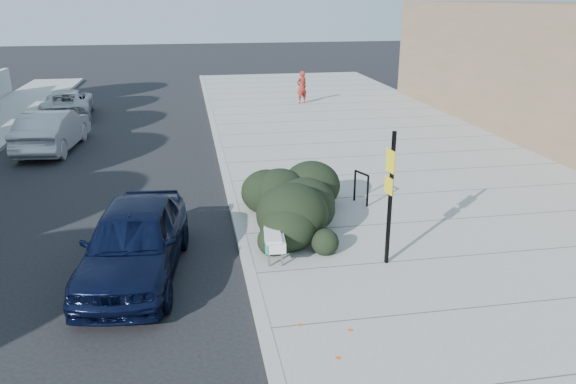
# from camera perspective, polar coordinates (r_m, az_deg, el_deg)

# --- Properties ---
(ground) EXTENTS (120.00, 120.00, 0.00)m
(ground) POSITION_cam_1_polar(r_m,az_deg,el_deg) (11.46, -3.79, -8.94)
(ground) COLOR black
(ground) RESTS_ON ground
(sidewalk_near) EXTENTS (11.20, 50.00, 0.15)m
(sidewalk_near) POSITION_cam_1_polar(r_m,az_deg,el_deg) (17.29, 12.96, 0.82)
(sidewalk_near) COLOR gray
(sidewalk_near) RESTS_ON ground
(curb_near) EXTENTS (0.22, 50.00, 0.17)m
(curb_near) POSITION_cam_1_polar(r_m,az_deg,el_deg) (15.99, -5.86, -0.26)
(curb_near) COLOR #9E9E99
(curb_near) RESTS_ON ground
(bench) EXTENTS (0.57, 2.01, 0.60)m
(bench) POSITION_cam_1_polar(r_m,az_deg,el_deg) (12.15, -1.59, -3.92)
(bench) COLOR gray
(bench) RESTS_ON sidewalk_near
(bike_rack) EXTENTS (0.26, 0.56, 0.87)m
(bike_rack) POSITION_cam_1_polar(r_m,az_deg,el_deg) (15.01, 7.46, 0.74)
(bike_rack) COLOR black
(bike_rack) RESTS_ON sidewalk_near
(sign_post) EXTENTS (0.12, 0.32, 2.80)m
(sign_post) POSITION_cam_1_polar(r_m,az_deg,el_deg) (11.38, 10.32, 0.09)
(sign_post) COLOR black
(sign_post) RESTS_ON sidewalk_near
(hedge) EXTENTS (2.98, 4.39, 1.50)m
(hedge) POSITION_cam_1_polar(r_m,az_deg,el_deg) (13.66, 1.13, 0.01)
(hedge) COLOR black
(hedge) RESTS_ON sidewalk_near
(sedan_navy) EXTENTS (2.33, 4.68, 1.53)m
(sedan_navy) POSITION_cam_1_polar(r_m,az_deg,el_deg) (11.71, -15.34, -4.83)
(sedan_navy) COLOR black
(sedan_navy) RESTS_ON ground
(wagon_silver) EXTENTS (2.03, 4.68, 1.50)m
(wagon_silver) POSITION_cam_1_polar(r_m,az_deg,el_deg) (22.46, -22.82, 5.82)
(wagon_silver) COLOR #9B9A9F
(wagon_silver) RESTS_ON ground
(suv_silver) EXTENTS (2.57, 4.82, 1.29)m
(suv_silver) POSITION_cam_1_polar(r_m,az_deg,el_deg) (28.65, -21.48, 8.41)
(suv_silver) COLOR #ABAEB0
(suv_silver) RESTS_ON ground
(pedestrian) EXTENTS (0.71, 0.61, 1.65)m
(pedestrian) POSITION_cam_1_polar(r_m,az_deg,el_deg) (29.28, 1.41, 10.60)
(pedestrian) COLOR maroon
(pedestrian) RESTS_ON sidewalk_near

